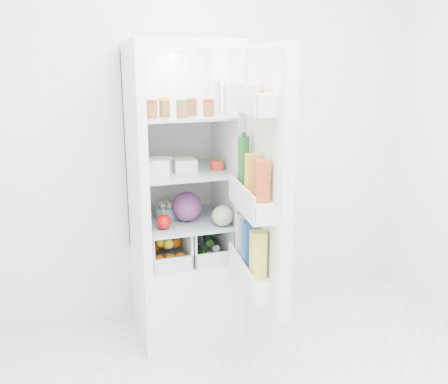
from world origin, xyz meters
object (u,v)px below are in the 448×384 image
object	(u,v)px
red_cabbage	(187,207)
fridge_door	(263,183)
mushroom_bowl	(167,212)
refrigerator	(182,229)

from	to	relation	value
red_cabbage	fridge_door	world-z (taller)	fridge_door
red_cabbage	mushroom_bowl	distance (m)	0.16
red_cabbage	fridge_door	xyz separation A→B (m)	(0.26, -0.54, 0.26)
red_cabbage	mushroom_bowl	bearing A→B (deg)	133.51
red_cabbage	mushroom_bowl	size ratio (longest dim) A/B	1.19
red_cabbage	mushroom_bowl	xyz separation A→B (m)	(-0.10, 0.11, -0.05)
refrigerator	fridge_door	distance (m)	0.81
refrigerator	fridge_door	size ratio (longest dim) A/B	1.38
mushroom_bowl	fridge_door	bearing A→B (deg)	-60.91
red_cabbage	fridge_door	size ratio (longest dim) A/B	0.14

